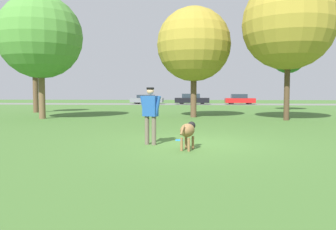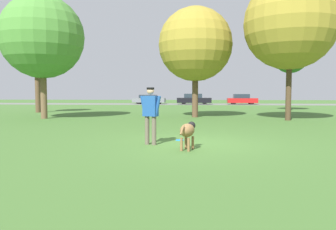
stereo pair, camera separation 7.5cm
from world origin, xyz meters
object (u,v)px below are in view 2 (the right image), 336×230
person (151,111)px  tree_near_right (290,24)px  tree_near_left (42,37)px  frisbee (180,140)px  parked_car_red (242,99)px  parked_car_grey (149,99)px  dog (188,131)px  tree_mid_center (195,44)px  tree_far_right (291,56)px  parked_car_black (194,99)px  tree_far_left (37,59)px

person → tree_near_right: bearing=77.3°
tree_near_left → frisbee: bearing=-44.4°
tree_near_left → parked_car_red: (14.96, 24.93, -4.08)m
parked_car_grey → parked_car_red: 12.36m
dog → tree_near_left: tree_near_left is taller
person → parked_car_red: person is taller
tree_near_left → tree_mid_center: tree_near_left is taller
parked_car_grey → tree_mid_center: bearing=-72.8°
tree_near_left → tree_mid_center: 9.03m
tree_far_right → parked_car_grey: tree_far_right is taller
tree_mid_center → parked_car_black: (-0.13, 22.94, -3.79)m
parked_car_black → tree_far_right: bearing=-60.3°
parked_car_red → parked_car_grey: bearing=177.6°
person → parked_car_black: 33.89m
dog → parked_car_grey: parked_car_grey is taller
frisbee → tree_far_right: bearing=64.9°
person → tree_near_right: tree_near_right is taller
tree_far_left → tree_far_right: 20.50m
tree_near_left → tree_far_left: size_ratio=1.31×
tree_near_left → tree_near_right: size_ratio=0.92×
person → dog: size_ratio=1.66×
dog → parked_car_black: size_ratio=0.22×
frisbee → tree_near_left: 12.61m
person → tree_far_left: tree_far_left is taller
parked_car_red → tree_near_right: bearing=-92.5°
person → tree_near_left: size_ratio=0.23×
tree_near_left → dog: bearing=-48.8°
frisbee → tree_far_left: (-11.61, 14.02, 4.07)m
tree_mid_center → tree_far_right: 11.39m
tree_far_right → parked_car_grey: 21.39m
tree_far_left → tree_far_right: (20.08, 4.10, 0.53)m
tree_mid_center → tree_far_right: bearing=45.5°
tree_mid_center → dog: bearing=-90.9°
dog → parked_car_red: 35.38m
tree_mid_center → tree_near_right: 5.50m
frisbee → tree_far_left: tree_far_left is taller
tree_far_left → parked_car_red: size_ratio=1.43×
tree_near_right → tree_far_right: (2.88, 10.02, -0.64)m
frisbee → tree_far_right: size_ratio=0.04×
parked_car_red → parked_car_black: bearing=-178.6°
tree_far_left → parked_car_red: 26.61m
tree_far_right → dog: bearing=-112.4°
frisbee → person: bearing=-130.9°
frisbee → parked_car_grey: size_ratio=0.06×
parked_car_grey → tree_far_left: bearing=-104.2°
frisbee → tree_mid_center: bearing=87.2°
tree_near_right → parked_car_red: bearing=87.7°
tree_far_left → parked_car_red: bearing=46.3°
person → tree_far_left: size_ratio=0.31×
frisbee → tree_mid_center: tree_mid_center is taller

